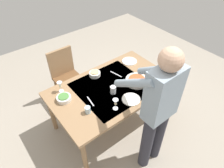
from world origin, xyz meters
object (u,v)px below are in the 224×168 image
at_px(person_server, 158,108).
at_px(dinner_plate_near, 129,61).
at_px(water_cup_near_right, 88,110).
at_px(side_bowl_salad, 64,98).
at_px(serving_bowl_pasta, 137,81).
at_px(dinner_plate_far, 131,99).
at_px(wine_glass_left, 60,85).
at_px(wine_bottle, 156,82).
at_px(dining_table, 112,90).
at_px(side_bowl_bread, 95,74).
at_px(water_cup_near_left, 113,90).
at_px(chair_near, 65,73).
at_px(wine_glass_right, 115,103).

relative_size(person_server, dinner_plate_near, 7.34).
bearing_deg(water_cup_near_right, side_bowl_salad, -71.16).
relative_size(serving_bowl_pasta, dinner_plate_near, 1.30).
xyz_separation_m(person_server, dinner_plate_far, (-0.03, -0.43, -0.23)).
distance_m(wine_glass_left, serving_bowl_pasta, 1.01).
xyz_separation_m(wine_bottle, dinner_plate_near, (-0.14, -0.66, -0.10)).
relative_size(wine_glass_left, water_cup_near_right, 1.73).
xyz_separation_m(dining_table, serving_bowl_pasta, (-0.32, 0.14, 0.10)).
bearing_deg(dinner_plate_near, serving_bowl_pasta, 59.09).
bearing_deg(side_bowl_bread, water_cup_near_right, 48.52).
height_order(dining_table, dinner_plate_near, dinner_plate_near).
bearing_deg(water_cup_near_left, chair_near, -79.12).
height_order(dining_table, water_cup_near_left, water_cup_near_left).
bearing_deg(serving_bowl_pasta, dining_table, -23.25).
height_order(person_server, water_cup_near_left, person_server).
height_order(water_cup_near_right, side_bowl_bread, water_cup_near_right).
relative_size(water_cup_near_right, dinner_plate_far, 0.38).
distance_m(wine_bottle, water_cup_near_left, 0.56).
height_order(water_cup_near_right, dinner_plate_near, water_cup_near_right).
distance_m(water_cup_near_right, side_bowl_salad, 0.37).
bearing_deg(serving_bowl_pasta, wine_glass_right, 19.90).
distance_m(chair_near, water_cup_near_right, 1.11).
xyz_separation_m(wine_bottle, dinner_plate_far, (0.39, -0.04, -0.10)).
relative_size(dining_table, side_bowl_bread, 10.18).
bearing_deg(person_server, dinner_plate_near, -118.40).
height_order(wine_bottle, dinner_plate_near, wine_bottle).
distance_m(person_server, side_bowl_bread, 1.11).
bearing_deg(person_server, wine_bottle, -137.17).
height_order(person_server, dinner_plate_near, person_server).
xyz_separation_m(dining_table, water_cup_near_right, (0.49, 0.17, 0.11)).
bearing_deg(dinner_plate_near, wine_bottle, 77.56).
distance_m(water_cup_near_right, side_bowl_bread, 0.68).
xyz_separation_m(person_server, wine_bottle, (-0.42, -0.39, -0.13)).
xyz_separation_m(serving_bowl_pasta, side_bowl_bread, (0.36, -0.47, 0.00)).
bearing_deg(wine_bottle, dinner_plate_far, -5.24).
bearing_deg(water_cup_near_right, chair_near, -103.06).
bearing_deg(dinner_plate_far, water_cup_near_left, -66.77).
relative_size(water_cup_near_left, dinner_plate_near, 0.46).
height_order(chair_near, water_cup_near_left, chair_near).
distance_m(chair_near, dinner_plate_far, 1.26).
relative_size(dining_table, dinner_plate_far, 7.08).
bearing_deg(side_bowl_salad, wine_bottle, 152.30).
height_order(water_cup_near_right, side_bowl_salad, water_cup_near_right).
relative_size(wine_bottle, water_cup_near_right, 3.39).
relative_size(chair_near, wine_glass_right, 6.03).
relative_size(wine_glass_right, serving_bowl_pasta, 0.50).
height_order(wine_bottle, wine_glass_right, wine_bottle).
xyz_separation_m(person_server, wine_glass_left, (0.57, -1.10, -0.13)).
bearing_deg(water_cup_near_right, side_bowl_bread, -131.48).
bearing_deg(wine_glass_right, serving_bowl_pasta, -160.10).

